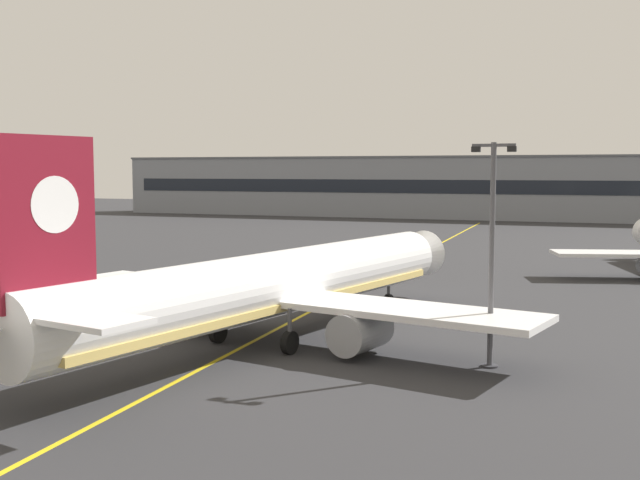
{
  "coord_description": "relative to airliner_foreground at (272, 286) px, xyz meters",
  "views": [
    {
      "loc": [
        20.86,
        -30.35,
        10.22
      ],
      "look_at": [
        5.04,
        10.91,
        6.22
      ],
      "focal_mm": 43.61,
      "sensor_mm": 36.0,
      "label": 1
    }
  ],
  "objects": [
    {
      "name": "taxiway_centreline",
      "position": [
        -1.96,
        19.0,
        -3.37
      ],
      "size": [
        7.84,
        179.85,
        0.01
      ],
      "primitive_type": "cube",
      "rotation": [
        0.0,
        0.0,
        0.04
      ],
      "color": "yellow",
      "rests_on": "ground"
    },
    {
      "name": "ground_plane",
      "position": [
        -1.96,
        -11.0,
        -3.37
      ],
      "size": [
        400.0,
        400.0,
        0.0
      ],
      "primitive_type": "plane",
      "color": "#2D2D30"
    },
    {
      "name": "airliner_foreground",
      "position": [
        0.0,
        0.0,
        0.0
      ],
      "size": [
        32.29,
        41.15,
        11.65
      ],
      "color": "white",
      "rests_on": "ground"
    },
    {
      "name": "terminal_building",
      "position": [
        -8.69,
        122.07,
        3.19
      ],
      "size": [
        161.83,
        12.4,
        13.11
      ],
      "color": "gray",
      "rests_on": "ground"
    },
    {
      "name": "apron_lamp_post",
      "position": [
        12.95,
        -1.16,
        2.73
      ],
      "size": [
        2.24,
        0.9,
        11.61
      ],
      "color": "#515156",
      "rests_on": "ground"
    }
  ]
}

